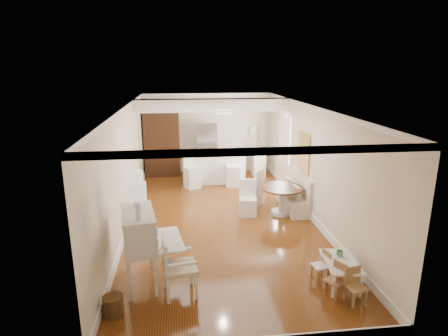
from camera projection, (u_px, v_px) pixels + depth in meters
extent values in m
plane|color=brown|center=(221.00, 219.00, 9.39)|extent=(9.00, 9.00, 0.00)
cube|color=white|center=(221.00, 107.00, 8.65)|extent=(4.50, 9.00, 0.04)
cube|color=beige|center=(207.00, 133.00, 13.33)|extent=(4.50, 0.04, 2.80)
cube|color=beige|center=(259.00, 256.00, 4.71)|extent=(4.50, 0.04, 2.80)
cube|color=beige|center=(126.00, 168.00, 8.77)|extent=(0.04, 9.00, 2.80)
cube|color=beige|center=(311.00, 163.00, 9.27)|extent=(0.04, 9.00, 2.80)
cube|color=white|center=(213.00, 105.00, 10.81)|extent=(4.50, 0.45, 0.36)
cube|color=tan|center=(304.00, 152.00, 9.70)|extent=(0.04, 0.84, 1.04)
cube|color=white|center=(284.00, 139.00, 11.53)|extent=(0.04, 1.10, 1.40)
cylinder|color=#381E11|center=(173.00, 121.00, 13.06)|extent=(0.30, 0.03, 0.30)
cylinder|color=white|center=(223.00, 112.00, 8.18)|extent=(0.36, 0.36, 0.08)
cube|color=silver|center=(140.00, 248.00, 6.45)|extent=(1.22, 1.24, 1.36)
cube|color=silver|center=(180.00, 266.00, 6.19)|extent=(0.66, 0.66, 1.02)
cylinder|color=#56371A|center=(113.00, 305.00, 5.76)|extent=(0.35, 0.35, 0.31)
cube|color=white|center=(340.00, 272.00, 6.55)|extent=(0.63, 0.95, 0.45)
cube|color=#A4714A|center=(335.00, 280.00, 6.18)|extent=(0.38, 0.38, 0.59)
cube|color=#A47F4A|center=(320.00, 265.00, 6.68)|extent=(0.31, 0.31, 0.55)
cube|color=#997445|center=(356.00, 287.00, 5.99)|extent=(0.34, 0.34, 0.60)
cube|color=silver|center=(293.00, 191.00, 9.96)|extent=(0.52, 1.60, 0.98)
cylinder|color=#4E2619|center=(282.00, 201.00, 9.61)|extent=(1.31, 1.31, 0.74)
cube|color=white|center=(248.00, 198.00, 9.56)|extent=(0.48, 0.50, 0.90)
cube|color=white|center=(252.00, 187.00, 10.26)|extent=(0.70, 0.69, 1.03)
cube|color=white|center=(214.00, 167.00, 12.23)|extent=(2.05, 0.65, 1.03)
cube|color=white|center=(192.00, 172.00, 11.67)|extent=(0.56, 0.56, 1.06)
cube|color=white|center=(233.00, 170.00, 11.86)|extent=(0.45, 0.45, 1.06)
cube|color=#381E11|center=(162.00, 143.00, 12.91)|extent=(1.20, 0.60, 2.30)
imported|color=silver|center=(217.00, 149.00, 13.16)|extent=(0.75, 0.65, 1.80)
cube|color=silver|center=(258.00, 163.00, 13.12)|extent=(0.43, 0.92, 0.86)
imported|color=#5D9F63|center=(340.00, 253.00, 6.64)|extent=(0.15, 0.15, 0.10)
imported|color=white|center=(258.00, 149.00, 12.94)|extent=(0.17, 0.17, 0.18)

